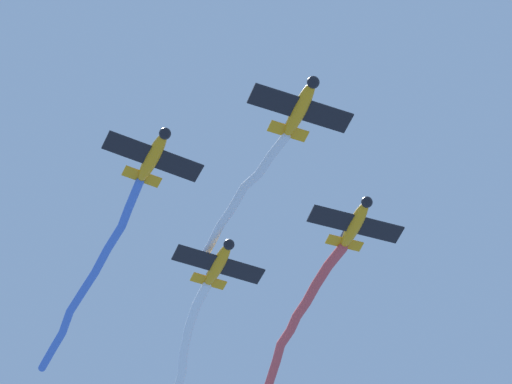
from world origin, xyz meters
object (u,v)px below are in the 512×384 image
object	(u,v)px
airplane_left_wing	(355,223)
airplane_right_wing	(153,156)
airplane_lead	(300,108)
airplane_slot	(218,264)

from	to	relation	value
airplane_left_wing	airplane_right_wing	world-z (taller)	airplane_right_wing
airplane_lead	airplane_right_wing	bearing A→B (deg)	-134.03
airplane_left_wing	airplane_slot	world-z (taller)	airplane_slot
airplane_left_wing	airplane_right_wing	distance (m)	17.60
airplane_left_wing	airplane_slot	distance (m)	12.44
airplane_left_wing	airplane_right_wing	size ratio (longest dim) A/B	0.98
airplane_lead	airplane_slot	world-z (taller)	airplane_lead
airplane_right_wing	airplane_slot	size ratio (longest dim) A/B	1.01
airplane_lead	airplane_right_wing	distance (m)	12.45
airplane_lead	airplane_right_wing	size ratio (longest dim) A/B	0.99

